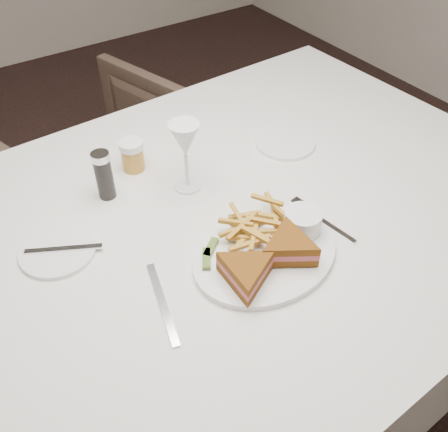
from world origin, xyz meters
name	(u,v)px	position (x,y,z in m)	size (l,w,h in m)	color
ground	(91,388)	(0.00, 0.00, 0.00)	(5.00, 5.00, 0.00)	black
table	(214,319)	(0.34, -0.23, 0.38)	(1.65, 1.10, 0.75)	silver
chair_far	(103,173)	(0.37, 0.59, 0.35)	(0.69, 0.64, 0.71)	#46362B
table_setting	(235,219)	(0.36, -0.29, 0.79)	(0.81, 0.63, 0.18)	white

